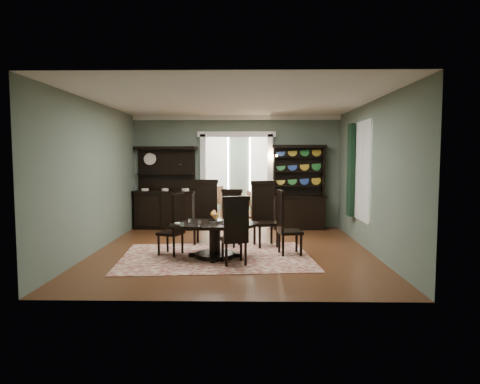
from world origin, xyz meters
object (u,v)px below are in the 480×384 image
(dining_table, at_px, (215,233))
(parlor_table, at_px, (246,203))
(sideboard, at_px, (166,200))
(welsh_dresser, at_px, (299,199))

(dining_table, xyz_separation_m, parlor_table, (0.56, 5.34, -0.00))
(sideboard, bearing_deg, dining_table, -59.28)
(sideboard, height_order, parlor_table, sideboard)
(welsh_dresser, relative_size, parlor_table, 2.91)
(welsh_dresser, distance_m, parlor_table, 2.50)
(welsh_dresser, xyz_separation_m, parlor_table, (-1.40, 2.04, -0.34))
(welsh_dresser, bearing_deg, sideboard, 179.38)
(dining_table, bearing_deg, sideboard, 111.56)
(parlor_table, bearing_deg, sideboard, -135.92)
(welsh_dresser, bearing_deg, parlor_table, 123.75)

